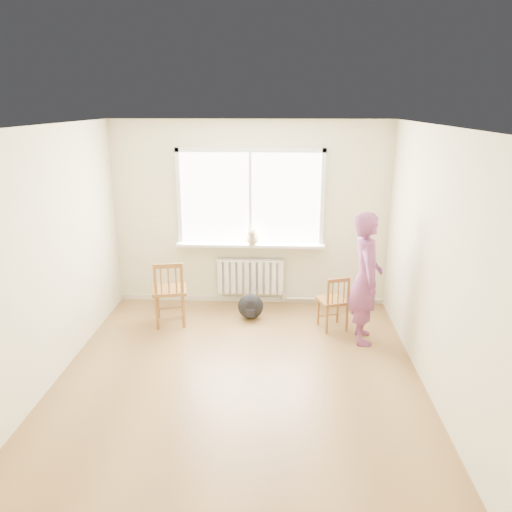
# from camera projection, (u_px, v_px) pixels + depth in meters

# --- Properties ---
(floor) EXTENTS (4.50, 4.50, 0.00)m
(floor) POSITION_uv_depth(u_px,v_px,m) (239.00, 378.00, 5.50)
(floor) COLOR olive
(floor) RESTS_ON ground
(ceiling) EXTENTS (4.50, 4.50, 0.00)m
(ceiling) POSITION_uv_depth(u_px,v_px,m) (236.00, 126.00, 4.70)
(ceiling) COLOR white
(ceiling) RESTS_ON back_wall
(back_wall) EXTENTS (4.00, 0.01, 2.70)m
(back_wall) POSITION_uv_depth(u_px,v_px,m) (251.00, 215.00, 7.25)
(back_wall) COLOR beige
(back_wall) RESTS_ON ground
(window) EXTENTS (2.12, 0.05, 1.42)m
(window) POSITION_uv_depth(u_px,v_px,m) (250.00, 194.00, 7.13)
(window) COLOR white
(window) RESTS_ON back_wall
(windowsill) EXTENTS (2.15, 0.22, 0.04)m
(windowsill) POSITION_uv_depth(u_px,v_px,m) (250.00, 245.00, 7.27)
(windowsill) COLOR white
(windowsill) RESTS_ON back_wall
(radiator) EXTENTS (1.00, 0.12, 0.55)m
(radiator) POSITION_uv_depth(u_px,v_px,m) (250.00, 276.00, 7.43)
(radiator) COLOR white
(radiator) RESTS_ON back_wall
(heating_pipe) EXTENTS (1.40, 0.04, 0.04)m
(heating_pipe) POSITION_uv_depth(u_px,v_px,m) (333.00, 299.00, 7.51)
(heating_pipe) COLOR silver
(heating_pipe) RESTS_ON back_wall
(baseboard) EXTENTS (4.00, 0.03, 0.08)m
(baseboard) POSITION_uv_depth(u_px,v_px,m) (251.00, 299.00, 7.62)
(baseboard) COLOR beige
(baseboard) RESTS_ON ground
(chair_left) EXTENTS (0.53, 0.52, 0.92)m
(chair_left) POSITION_uv_depth(u_px,v_px,m) (170.00, 293.00, 6.70)
(chair_left) COLOR #98652C
(chair_left) RESTS_ON floor
(chair_right) EXTENTS (0.47, 0.46, 0.76)m
(chair_right) POSITION_uv_depth(u_px,v_px,m) (334.00, 303.00, 6.58)
(chair_right) COLOR #98652C
(chair_right) RESTS_ON floor
(person) EXTENTS (0.40, 0.61, 1.67)m
(person) POSITION_uv_depth(u_px,v_px,m) (366.00, 278.00, 6.16)
(person) COLOR #BC3E40
(person) RESTS_ON floor
(cat) EXTENTS (0.19, 0.42, 0.28)m
(cat) POSITION_uv_depth(u_px,v_px,m) (253.00, 237.00, 7.14)
(cat) COLOR beige
(cat) RESTS_ON windowsill
(backpack) EXTENTS (0.36, 0.27, 0.36)m
(backpack) POSITION_uv_depth(u_px,v_px,m) (251.00, 306.00, 6.98)
(backpack) COLOR black
(backpack) RESTS_ON floor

